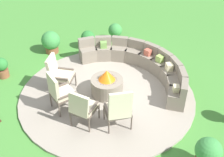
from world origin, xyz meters
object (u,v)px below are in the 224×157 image
object	(u,v)px
fire_pit	(107,85)
lounge_chair_back_left	(83,107)
potted_plant_3	(115,31)
lounge_chair_front_left	(59,73)
potted_plant_5	(51,42)
curved_stone_bench	(140,64)
potted_plant_4	(88,39)
potted_plant_2	(2,67)
potted_plant_0	(208,154)
lounge_chair_front_right	(60,91)
lounge_chair_back_right	(119,109)

from	to	relation	value
fire_pit	lounge_chair_back_left	bearing A→B (deg)	-70.82
lounge_chair_back_left	potted_plant_3	xyz separation A→B (m)	(-2.47, 3.76, -0.24)
lounge_chair_front_left	potted_plant_5	distance (m)	2.27
curved_stone_bench	lounge_chair_front_left	size ratio (longest dim) A/B	3.76
lounge_chair_back_left	potted_plant_5	bearing A→B (deg)	135.40
potted_plant_4	potted_plant_2	bearing A→B (deg)	-100.45
potted_plant_2	potted_plant_5	distance (m)	1.90
curved_stone_bench	potted_plant_0	world-z (taller)	curved_stone_bench
fire_pit	lounge_chair_front_right	world-z (taller)	lounge_chair_front_right
curved_stone_bench	potted_plant_4	distance (m)	2.32
lounge_chair_front_left	potted_plant_4	size ratio (longest dim) A/B	1.61
lounge_chair_front_left	lounge_chair_back_left	xyz separation A→B (m)	(1.50, -0.48, -0.00)
lounge_chair_front_right	potted_plant_3	bearing A→B (deg)	124.88
lounge_chair_back_left	potted_plant_0	bearing A→B (deg)	-0.74
fire_pit	lounge_chair_front_left	size ratio (longest dim) A/B	0.83
fire_pit	potted_plant_5	world-z (taller)	fire_pit
potted_plant_4	lounge_chair_front_left	bearing A→B (deg)	-60.26
lounge_chair_back_left	potted_plant_2	world-z (taller)	lounge_chair_back_left
lounge_chair_back_left	lounge_chair_back_right	size ratio (longest dim) A/B	0.92
lounge_chair_front_right	potted_plant_4	bearing A→B (deg)	137.01
potted_plant_0	potted_plant_4	bearing A→B (deg)	161.91
lounge_chair_front_left	potted_plant_5	bearing A→B (deg)	-152.22
lounge_chair_back_left	potted_plant_2	distance (m)	3.33
potted_plant_3	potted_plant_4	xyz separation A→B (m)	(-0.29, -1.08, -0.01)
fire_pit	lounge_chair_front_left	bearing A→B (deg)	-144.79
fire_pit	potted_plant_0	size ratio (longest dim) A/B	1.12
curved_stone_bench	lounge_chair_front_right	bearing A→B (deg)	-97.96
lounge_chair_back_right	potted_plant_5	distance (m)	4.26
lounge_chair_front_right	potted_plant_0	bearing A→B (deg)	26.09
lounge_chair_front_left	potted_plant_4	xyz separation A→B (m)	(-1.26, 2.20, -0.25)
lounge_chair_front_right	potted_plant_2	distance (m)	2.51
potted_plant_2	potted_plant_5	size ratio (longest dim) A/B	0.83
curved_stone_bench	potted_plant_0	xyz separation A→B (m)	(3.12, -1.78, 0.06)
lounge_chair_front_left	potted_plant_2	size ratio (longest dim) A/B	1.64
potted_plant_2	potted_plant_3	xyz separation A→B (m)	(0.84, 4.03, 0.01)
lounge_chair_front_right	potted_plant_0	size ratio (longest dim) A/B	1.42
lounge_chair_front_left	potted_plant_4	distance (m)	2.55
lounge_chair_front_left	lounge_chair_front_right	distance (m)	0.85
fire_pit	potted_plant_2	xyz separation A→B (m)	(-2.88, -1.50, -0.00)
fire_pit	curved_stone_bench	distance (m)	1.45
lounge_chair_front_right	potted_plant_0	world-z (taller)	lounge_chair_front_right
lounge_chair_front_left	lounge_chair_back_right	distance (m)	2.16
curved_stone_bench	potted_plant_4	bearing A→B (deg)	-179.98
lounge_chair_front_right	potted_plant_5	size ratio (longest dim) A/B	1.44
lounge_chair_back_left	potted_plant_2	xyz separation A→B (m)	(-3.31, -0.27, -0.25)
lounge_chair_front_right	potted_plant_5	distance (m)	3.11
lounge_chair_front_right	lounge_chair_back_left	bearing A→B (deg)	12.73
lounge_chair_front_right	potted_plant_3	world-z (taller)	lounge_chair_front_right
lounge_chair_front_left	potted_plant_3	size ratio (longest dim) A/B	1.59
lounge_chair_back_left	potted_plant_0	size ratio (longest dim) A/B	1.31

